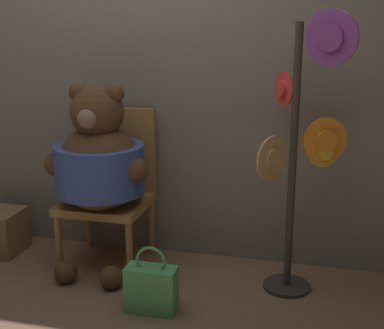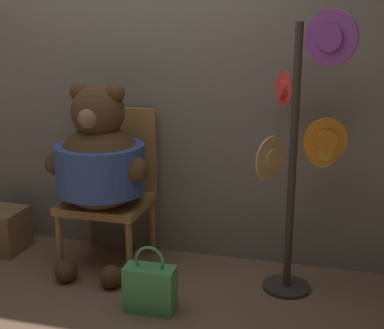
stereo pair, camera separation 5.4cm
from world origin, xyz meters
The scene contains 7 objects.
ground_plane centered at (0.00, 0.00, 0.00)m, with size 14.00×14.00×0.00m, color brown.
wall_back centered at (0.00, 0.73, 1.29)m, with size 8.00×0.10×2.59m.
chair centered at (-0.18, 0.49, 0.51)m, with size 0.52×0.49×0.99m.
teddy_bear centered at (-0.18, 0.31, 0.70)m, with size 0.66×0.59×1.19m.
hat_display_rack centered at (1.03, 0.33, 0.85)m, with size 0.47×0.46×1.60m.
handbag_on_ground centered at (0.28, -0.11, 0.14)m, with size 0.28×0.13×0.38m.
wooden_crate centered at (-0.97, 0.39, 0.15)m, with size 0.29×0.29×0.29m.
Camera 2 is at (1.17, -2.58, 1.55)m, focal length 50.00 mm.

